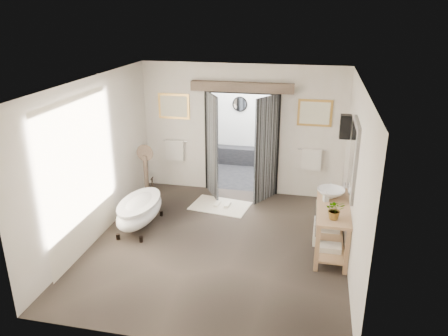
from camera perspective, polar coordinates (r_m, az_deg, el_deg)
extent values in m
plane|color=#493E34|center=(7.97, -0.92, -9.94)|extent=(5.00, 5.00, 0.00)
cube|color=silver|center=(5.17, -7.31, -9.71)|extent=(4.50, 0.02, 2.90)
cube|color=silver|center=(8.13, -16.63, 1.03)|extent=(0.02, 5.00, 2.90)
cube|color=silver|center=(7.21, 16.72, -1.45)|extent=(0.02, 5.00, 2.90)
cube|color=silver|center=(10.04, -6.28, 5.42)|extent=(1.45, 0.02, 2.90)
cube|color=silver|center=(9.55, 11.43, 4.35)|extent=(1.45, 0.02, 2.90)
cube|color=silver|center=(9.44, 2.46, 11.70)|extent=(1.60, 0.02, 0.60)
cube|color=silver|center=(6.97, -1.05, 11.09)|extent=(4.50, 5.00, 0.02)
cube|color=beige|center=(7.65, -18.30, -1.17)|extent=(0.02, 2.20, 2.70)
cube|color=gray|center=(7.38, 16.59, 1.14)|extent=(0.05, 0.95, 1.25)
cube|color=silver|center=(7.38, 16.36, 1.16)|extent=(0.01, 0.80, 1.10)
cube|color=black|center=(8.54, 15.56, 5.23)|extent=(0.20, 0.20, 0.45)
sphere|color=#FFCC8C|center=(8.54, 15.56, 5.23)|extent=(0.10, 0.10, 0.10)
cube|color=black|center=(11.08, 3.14, -0.91)|extent=(2.20, 2.00, 0.01)
cube|color=silver|center=(10.43, 3.41, 11.97)|extent=(2.20, 2.00, 0.02)
cube|color=white|center=(11.64, 4.04, 6.57)|extent=(2.20, 0.02, 2.50)
cube|color=white|center=(10.90, -2.48, 5.64)|extent=(0.02, 2.00, 2.50)
cube|color=white|center=(10.58, 9.18, 4.94)|extent=(0.02, 2.00, 2.50)
cube|color=black|center=(11.76, 3.79, 1.52)|extent=(2.00, 0.35, 0.45)
cylinder|color=silver|center=(11.60, 2.09, 8.33)|extent=(0.40, 0.03, 0.40)
cylinder|color=silver|center=(11.49, 6.06, 8.11)|extent=(0.40, 0.03, 0.40)
cube|color=black|center=(9.92, -2.23, 3.55)|extent=(0.07, 0.10, 2.30)
cube|color=black|center=(9.67, 7.02, 2.95)|extent=(0.07, 0.10, 2.30)
cube|color=black|center=(9.49, 2.44, 9.91)|extent=(1.67, 0.10, 0.07)
cube|color=black|center=(9.55, -1.58, 2.88)|extent=(0.44, 0.71, 2.30)
cube|color=black|center=(9.36, 5.59, 2.40)|extent=(0.44, 0.71, 2.30)
cube|color=brown|center=(9.37, 2.34, 10.52)|extent=(2.20, 0.20, 0.20)
cube|color=gold|center=(9.92, -6.56, 8.02)|extent=(0.72, 0.03, 0.57)
cube|color=beige|center=(9.91, -6.59, 8.00)|extent=(0.62, 0.01, 0.47)
cube|color=gold|center=(9.42, 11.78, 7.06)|extent=(0.72, 0.03, 0.57)
cube|color=beige|center=(9.40, 11.78, 7.04)|extent=(0.62, 0.01, 0.47)
cylinder|color=silver|center=(10.08, -6.45, 3.53)|extent=(0.60, 0.02, 0.02)
cube|color=white|center=(10.13, -6.44, 2.31)|extent=(0.42, 0.08, 0.48)
cylinder|color=silver|center=(9.59, 11.44, 2.35)|extent=(0.60, 0.02, 0.02)
cube|color=white|center=(9.64, 11.35, 1.08)|extent=(0.42, 0.08, 0.48)
cylinder|color=black|center=(8.33, -13.69, -8.71)|extent=(0.07, 0.07, 0.11)
cylinder|color=black|center=(8.16, -10.78, -9.13)|extent=(0.07, 0.07, 0.11)
cylinder|color=black|center=(9.20, -10.83, -5.56)|extent=(0.07, 0.07, 0.11)
cylinder|color=black|center=(9.05, -8.18, -5.86)|extent=(0.07, 0.07, 0.11)
ellipsoid|color=white|center=(8.55, -10.94, -5.46)|extent=(0.69, 1.54, 0.49)
cylinder|color=black|center=(9.02, -9.37, -1.86)|extent=(0.03, 0.03, 0.20)
cube|color=tan|center=(7.20, 12.07, -10.11)|extent=(0.07, 0.07, 0.85)
cube|color=tan|center=(7.23, 15.77, -10.35)|extent=(0.07, 0.07, 0.85)
cube|color=tan|center=(8.52, 12.20, -5.11)|extent=(0.07, 0.07, 0.85)
cube|color=tan|center=(8.54, 15.29, -5.33)|extent=(0.07, 0.07, 0.85)
cube|color=tan|center=(7.69, 14.08, -4.88)|extent=(0.55, 1.60, 0.05)
cube|color=tan|center=(7.99, 13.67, -9.20)|extent=(0.45, 1.50, 0.03)
cylinder|color=silver|center=(7.77, 11.94, -6.24)|extent=(0.02, 1.40, 0.02)
cube|color=white|center=(7.73, 11.82, -8.06)|extent=(0.06, 0.34, 0.42)
cube|color=white|center=(7.65, 13.74, -10.06)|extent=(0.35, 0.25, 0.10)
cube|color=white|center=(8.26, 13.67, -7.62)|extent=(0.35, 0.25, 0.10)
cube|color=brown|center=(9.85, -9.94, -3.77)|extent=(0.24, 0.24, 0.09)
cylinder|color=brown|center=(9.65, -10.12, -1.03)|extent=(0.10, 0.10, 0.94)
cylinder|color=silver|center=(9.49, -10.27, 1.98)|extent=(0.33, 0.02, 0.33)
cylinder|color=brown|center=(9.48, -10.31, 1.96)|extent=(0.37, 0.02, 0.37)
cube|color=beige|center=(9.38, -0.49, -4.96)|extent=(1.31, 0.97, 0.01)
cube|color=beige|center=(9.40, -0.92, -4.71)|extent=(0.11, 0.25, 0.05)
cube|color=beige|center=(9.35, 0.45, -4.84)|extent=(0.11, 0.25, 0.05)
imported|color=white|center=(7.91, 13.77, -3.25)|extent=(0.57, 0.57, 0.17)
imported|color=gray|center=(7.14, 14.30, -5.28)|extent=(0.31, 0.28, 0.32)
imported|color=gray|center=(7.75, 13.19, -3.60)|extent=(0.11, 0.11, 0.19)
imported|color=gray|center=(8.21, 13.76, -2.40)|extent=(0.14, 0.14, 0.15)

